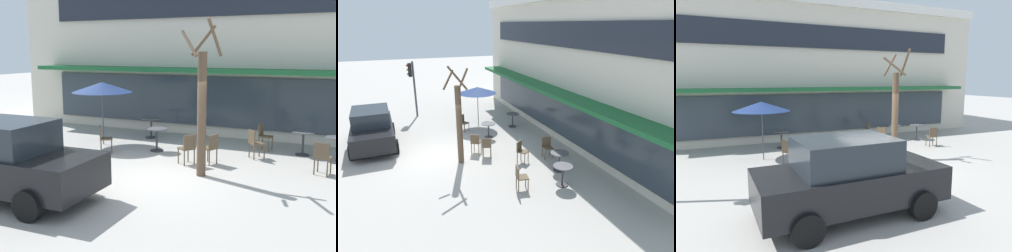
{
  "view_description": "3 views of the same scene",
  "coord_description": "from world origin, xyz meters",
  "views": [
    {
      "loc": [
        4.79,
        -9.25,
        3.3
      ],
      "look_at": [
        -0.6,
        2.33,
        0.98
      ],
      "focal_mm": 45.0,
      "sensor_mm": 36.0,
      "label": 1
    },
    {
      "loc": [
        12.32,
        -1.57,
        5.52
      ],
      "look_at": [
        0.56,
        3.11,
        1.17
      ],
      "focal_mm": 32.0,
      "sensor_mm": 36.0,
      "label": 2
    },
    {
      "loc": [
        -4.9,
        -8.36,
        3.01
      ],
      "look_at": [
        -0.12,
        2.95,
        1.1
      ],
      "focal_mm": 32.0,
      "sensor_mm": 36.0,
      "label": 3
    }
  ],
  "objects": [
    {
      "name": "cafe_chair_4",
      "position": [
        1.89,
        3.26,
        0.53
      ],
      "size": [
        0.56,
        0.56,
        0.89
      ],
      "color": "brown",
      "rests_on": "ground"
    },
    {
      "name": "traffic_light_pole",
      "position": [
        -6.46,
        -0.2,
        2.3
      ],
      "size": [
        0.26,
        0.44,
        3.4
      ],
      "color": "#47474C",
      "rests_on": "ground"
    },
    {
      "name": "cafe_chair_1",
      "position": [
        3.94,
        2.29,
        0.53
      ],
      "size": [
        0.46,
        0.46,
        0.89
      ],
      "color": "brown",
      "rests_on": "ground"
    },
    {
      "name": "cafe_table_by_tree",
      "position": [
        4.21,
        3.83,
        0.52
      ],
      "size": [
        0.7,
        0.7,
        0.76
      ],
      "color": "#333338",
      "rests_on": "ground"
    },
    {
      "name": "cafe_chair_0",
      "position": [
        -2.7,
        1.92,
        0.53
      ],
      "size": [
        0.55,
        0.55,
        0.89
      ],
      "color": "brown",
      "rests_on": "ground"
    },
    {
      "name": "street_tree",
      "position": [
        1.04,
        0.89,
        1.81
      ],
      "size": [
        1.02,
        1.01,
        4.07
      ],
      "color": "brown",
      "rests_on": "ground"
    },
    {
      "name": "parked_sedan",
      "position": [
        -2.3,
        -2.52,
        0.88
      ],
      "size": [
        4.25,
        2.11,
        1.76
      ],
      "color": "black",
      "rests_on": "ground"
    },
    {
      "name": "cafe_table_streetside",
      "position": [
        -1.26,
        2.87,
        0.52
      ],
      "size": [
        0.7,
        0.7,
        0.76
      ],
      "color": "#333338",
      "rests_on": "ground"
    },
    {
      "name": "cafe_chair_2",
      "position": [
        1.9,
        4.48,
        0.53
      ],
      "size": [
        0.45,
        0.45,
        0.89
      ],
      "color": "brown",
      "rests_on": "ground"
    },
    {
      "name": "cafe_table_mid_patio",
      "position": [
        3.18,
        4.31,
        0.52
      ],
      "size": [
        0.7,
        0.7,
        0.76
      ],
      "color": "#333338",
      "rests_on": "ground"
    },
    {
      "name": "cafe_chair_3",
      "position": [
        0.89,
        2.08,
        0.53
      ],
      "size": [
        0.51,
        0.51,
        0.89
      ],
      "color": "brown",
      "rests_on": "ground"
    },
    {
      "name": "ground_plane",
      "position": [
        0.0,
        0.0,
        0.0
      ],
      "size": [
        80.0,
        80.0,
        0.0
      ],
      "primitive_type": "plane",
      "color": "#ADA8A0"
    },
    {
      "name": "cafe_chair_5",
      "position": [
        0.3,
        1.75,
        0.53
      ],
      "size": [
        0.56,
        0.56,
        0.89
      ],
      "color": "brown",
      "rests_on": "ground"
    },
    {
      "name": "cafe_table_near_wall",
      "position": [
        -2.4,
        4.67,
        0.52
      ],
      "size": [
        0.7,
        0.7,
        0.76
      ],
      "color": "#333338",
      "rests_on": "ground"
    },
    {
      "name": "building_facade",
      "position": [
        0.0,
        9.96,
        3.52
      ],
      "size": [
        18.78,
        9.1,
        7.03
      ],
      "color": "beige",
      "rests_on": "ground"
    },
    {
      "name": "patio_umbrella_green_folded",
      "position": [
        -3.42,
        2.98,
        2.02
      ],
      "size": [
        2.1,
        2.1,
        2.2
      ],
      "color": "#4C4C51",
      "rests_on": "ground"
    }
  ]
}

